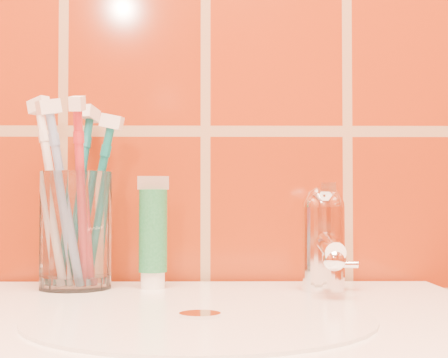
{
  "coord_description": "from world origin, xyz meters",
  "views": [
    {
      "loc": [
        0.01,
        0.32,
        0.95
      ],
      "look_at": [
        0.02,
        1.08,
        0.98
      ],
      "focal_mm": 55.0,
      "sensor_mm": 36.0,
      "label": 1
    }
  ],
  "objects": [
    {
      "name": "glass_tumbler",
      "position": [
        -0.15,
        1.12,
        0.92
      ],
      "size": [
        0.09,
        0.09,
        0.14
      ],
      "primitive_type": "cylinder",
      "rotation": [
        0.0,
        0.0,
        -0.03
      ],
      "color": "white",
      "rests_on": "pedestal_sink"
    },
    {
      "name": "toothpaste_tube",
      "position": [
        -0.06,
        1.12,
        0.91
      ],
      "size": [
        0.04,
        0.03,
        0.13
      ],
      "rotation": [
        0.0,
        0.0,
        0.12
      ],
      "color": "white",
      "rests_on": "pedestal_sink"
    },
    {
      "name": "faucet",
      "position": [
        0.14,
        1.09,
        0.91
      ],
      "size": [
        0.05,
        0.11,
        0.12
      ],
      "color": "white",
      "rests_on": "pedestal_sink"
    },
    {
      "name": "toothbrush_0",
      "position": [
        -0.13,
        1.13,
        0.95
      ],
      "size": [
        0.08,
        0.08,
        0.21
      ],
      "primitive_type": null,
      "rotation": [
        0.21,
        0.0,
        1.38
      ],
      "color": "#0D7072",
      "rests_on": "glass_tumbler"
    },
    {
      "name": "toothbrush_1",
      "position": [
        -0.18,
        1.12,
        0.96
      ],
      "size": [
        0.12,
        0.11,
        0.24
      ],
      "primitive_type": null,
      "rotation": [
        0.23,
        0.0,
        -2.13
      ],
      "color": "silver",
      "rests_on": "glass_tumbler"
    },
    {
      "name": "toothbrush_2",
      "position": [
        -0.16,
        1.1,
        0.96
      ],
      "size": [
        0.1,
        0.1,
        0.23
      ],
      "primitive_type": null,
      "rotation": [
        0.19,
        0.0,
        -0.93
      ],
      "color": "#799FD8",
      "rests_on": "glass_tumbler"
    },
    {
      "name": "toothbrush_3",
      "position": [
        -0.15,
        1.15,
        0.96
      ],
      "size": [
        0.08,
        0.13,
        0.24
      ],
      "primitive_type": null,
      "rotation": [
        0.25,
        0.0,
        2.79
      ],
      "color": "#0B5B62",
      "rests_on": "glass_tumbler"
    },
    {
      "name": "toothbrush_4",
      "position": [
        -0.14,
        1.1,
        0.96
      ],
      "size": [
        0.03,
        0.11,
        0.23
      ],
      "primitive_type": null,
      "rotation": [
        0.2,
        0.0,
        -0.04
      ],
      "color": "#B42630",
      "rests_on": "glass_tumbler"
    }
  ]
}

